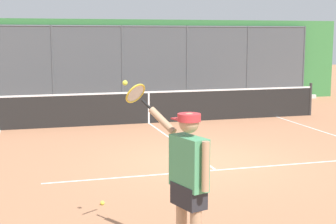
% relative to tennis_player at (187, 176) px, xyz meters
% --- Properties ---
extents(ground_plane, '(60.00, 60.00, 0.00)m').
position_rel_tennis_player_xyz_m(ground_plane, '(-1.80, -4.44, -1.05)').
color(ground_plane, '#B27551').
extents(court_line_markings, '(8.58, 10.13, 0.01)m').
position_rel_tennis_player_xyz_m(court_line_markings, '(-1.80, -3.40, -1.05)').
color(court_line_markings, white).
rests_on(court_line_markings, ground).
extents(fence_backdrop, '(18.37, 1.37, 3.21)m').
position_rel_tennis_player_xyz_m(fence_backdrop, '(-1.80, -14.12, 0.54)').
color(fence_backdrop, '#474C51').
rests_on(fence_backdrop, ground).
extents(tennis_net, '(11.03, 0.09, 1.07)m').
position_rel_tennis_player_xyz_m(tennis_net, '(-1.80, -9.28, -0.56)').
color(tennis_net, '#2D2D2D').
rests_on(tennis_net, ground).
extents(tennis_player, '(0.78, 1.32, 2.06)m').
position_rel_tennis_player_xyz_m(tennis_player, '(0.00, 0.00, 0.00)').
color(tennis_player, silver).
rests_on(tennis_player, ground).
extents(tennis_ball_mid_court, '(0.07, 0.07, 0.07)m').
position_rel_tennis_player_xyz_m(tennis_ball_mid_court, '(0.64, -2.30, -1.02)').
color(tennis_ball_mid_court, '#D6E042').
rests_on(tennis_ball_mid_court, ground).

